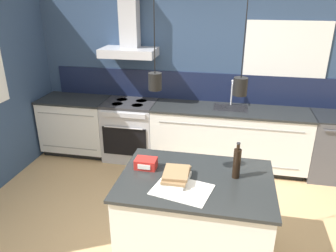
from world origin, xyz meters
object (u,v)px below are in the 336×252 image
(dishwasher, at_px, (332,146))
(red_supply_box, at_px, (146,163))
(bottle_on_island, at_px, (237,163))
(oven_range, at_px, (131,130))
(book_stack, at_px, (176,176))

(dishwasher, height_order, red_supply_box, red_supply_box)
(bottle_on_island, bearing_deg, oven_range, 130.70)
(oven_range, height_order, dishwasher, same)
(dishwasher, xyz_separation_m, bottle_on_island, (-1.33, -1.86, 0.60))
(dishwasher, bearing_deg, book_stack, -132.47)
(oven_range, distance_m, bottle_on_island, 2.52)
(red_supply_box, bearing_deg, oven_range, 112.28)
(oven_range, xyz_separation_m, bottle_on_island, (1.59, -1.85, 0.60))
(dishwasher, relative_size, red_supply_box, 4.54)
(oven_range, distance_m, red_supply_box, 2.06)
(oven_range, xyz_separation_m, book_stack, (1.08, -2.02, 0.50))
(book_stack, bearing_deg, dishwasher, 47.53)
(oven_range, xyz_separation_m, red_supply_box, (0.76, -1.85, 0.50))
(book_stack, bearing_deg, bottle_on_island, 17.53)
(dishwasher, distance_m, book_stack, 2.78)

